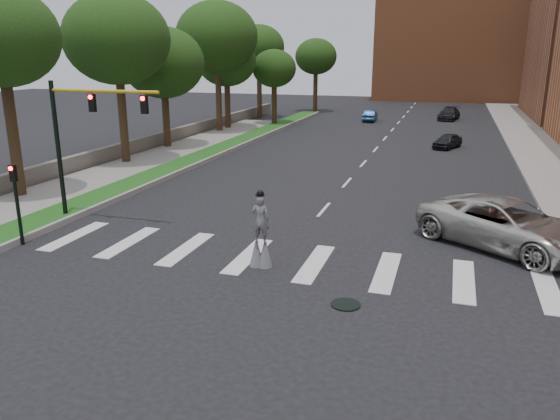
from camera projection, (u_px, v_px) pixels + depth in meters
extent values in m
plane|color=black|center=(272.00, 270.00, 19.19)|extent=(160.00, 160.00, 0.00)
cube|color=#194E16|center=(210.00, 153.00, 40.80)|extent=(2.00, 60.00, 0.25)
cube|color=gray|center=(223.00, 153.00, 40.49)|extent=(0.20, 60.00, 0.28)
cube|color=gray|center=(94.00, 179.00, 32.52)|extent=(4.00, 60.00, 0.18)
cube|color=gray|center=(551.00, 160.00, 38.46)|extent=(5.00, 90.00, 0.18)
cube|color=#615C53|center=(158.00, 140.00, 44.10)|extent=(0.50, 56.00, 1.10)
cylinder|color=black|center=(346.00, 304.00, 16.49)|extent=(0.90, 0.90, 0.04)
cube|color=#BA653A|center=(462.00, 42.00, 86.42)|extent=(26.00, 14.00, 18.00)
cylinder|color=black|center=(59.00, 152.00, 24.26)|extent=(0.20, 0.20, 6.20)
cylinder|color=gold|center=(103.00, 91.00, 22.75)|extent=(5.20, 0.14, 0.14)
cube|color=black|center=(92.00, 103.00, 23.07)|extent=(0.28, 0.18, 0.75)
cylinder|color=#FF0C0C|center=(90.00, 97.00, 22.91)|extent=(0.18, 0.06, 0.18)
cube|color=black|center=(144.00, 105.00, 22.35)|extent=(0.28, 0.18, 0.75)
cylinder|color=#FF0C0C|center=(143.00, 99.00, 22.18)|extent=(0.18, 0.06, 0.18)
cylinder|color=black|center=(18.00, 208.00, 21.29)|extent=(0.14, 0.14, 3.00)
cube|color=black|center=(13.00, 173.00, 20.90)|extent=(0.25, 0.16, 0.65)
cylinder|color=#FF0C0C|center=(10.00, 169.00, 20.76)|extent=(0.16, 0.05, 0.16)
cylinder|color=#332214|center=(265.00, 255.00, 19.35)|extent=(0.07, 0.07, 0.86)
cylinder|color=#332214|center=(256.00, 254.00, 19.42)|extent=(0.07, 0.07, 0.86)
cone|color=slate|center=(265.00, 252.00, 19.32)|extent=(0.52, 0.52, 1.08)
cone|color=slate|center=(256.00, 252.00, 19.39)|extent=(0.52, 0.52, 1.08)
imported|color=slate|center=(260.00, 220.00, 19.02)|extent=(0.66, 0.46, 1.76)
sphere|color=black|center=(260.00, 194.00, 18.76)|extent=(0.26, 0.26, 0.26)
cylinder|color=black|center=(260.00, 195.00, 18.77)|extent=(0.34, 0.34, 0.02)
cube|color=yellow|center=(261.00, 205.00, 19.02)|extent=(0.22, 0.05, 0.10)
imported|color=beige|center=(507.00, 224.00, 21.09)|extent=(7.44, 6.48, 1.90)
imported|color=black|center=(448.00, 141.00, 43.42)|extent=(2.54, 3.70, 1.17)
imported|color=navy|center=(370.00, 116.00, 60.47)|extent=(1.37, 3.72, 1.22)
imported|color=black|center=(449.00, 114.00, 61.71)|extent=(2.64, 4.96, 1.37)
cylinder|color=#332214|center=(13.00, 135.00, 27.78)|extent=(0.56, 0.56, 6.66)
ellipsoid|color=black|center=(0.00, 36.00, 26.46)|extent=(5.75, 5.75, 4.89)
cylinder|color=#332214|center=(123.00, 116.00, 36.59)|extent=(0.56, 0.56, 6.48)
ellipsoid|color=black|center=(117.00, 39.00, 35.21)|extent=(6.89, 6.89, 5.86)
cylinder|color=#332214|center=(166.00, 117.00, 42.88)|extent=(0.56, 0.56, 5.02)
ellipsoid|color=black|center=(163.00, 63.00, 41.74)|extent=(6.35, 6.35, 5.40)
cylinder|color=#332214|center=(219.00, 96.00, 51.42)|extent=(0.56, 0.56, 6.88)
ellipsoid|color=black|center=(217.00, 37.00, 49.94)|extent=(7.54, 7.54, 6.41)
cylinder|color=#332214|center=(259.00, 89.00, 62.76)|extent=(0.56, 0.56, 6.55)
ellipsoid|color=black|center=(259.00, 47.00, 61.46)|extent=(5.74, 5.74, 4.88)
cylinder|color=#332214|center=(274.00, 103.00, 56.65)|extent=(0.56, 0.56, 4.67)
ellipsoid|color=black|center=(274.00, 68.00, 55.69)|extent=(4.50, 4.50, 3.82)
cylinder|color=#332214|center=(315.00, 90.00, 69.69)|extent=(0.56, 0.56, 5.57)
ellipsoid|color=black|center=(316.00, 56.00, 68.55)|extent=(5.24, 5.24, 4.45)
cylinder|color=#332214|center=(228.00, 103.00, 53.70)|extent=(0.56, 0.56, 5.16)
ellipsoid|color=black|center=(226.00, 61.00, 52.58)|extent=(5.76, 5.76, 4.90)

